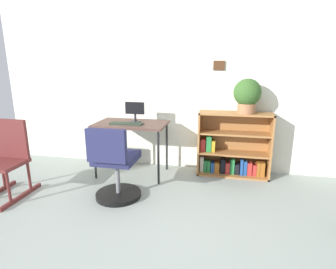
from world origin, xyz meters
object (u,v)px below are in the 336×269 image
at_px(monitor, 135,111).
at_px(rocking_chair, 8,158).
at_px(potted_plant_on_shelf, 247,95).
at_px(desk, 131,127).
at_px(bookshelf_low, 232,148).
at_px(keyboard, 126,124).
at_px(office_chair, 115,168).

distance_m(monitor, rocking_chair, 1.60).
distance_m(rocking_chair, potted_plant_on_shelf, 2.97).
bearing_deg(desk, bookshelf_low, 11.65).
relative_size(monitor, bookshelf_low, 0.28).
bearing_deg(rocking_chair, potted_plant_on_shelf, 22.29).
bearing_deg(monitor, rocking_chair, -142.89).
bearing_deg(potted_plant_on_shelf, rocking_chair, -157.71).
distance_m(desk, rocking_chair, 1.49).
height_order(keyboard, office_chair, office_chair).
height_order(monitor, bookshelf_low, monitor).
distance_m(office_chair, bookshelf_low, 1.64).
relative_size(keyboard, office_chair, 0.50).
relative_size(desk, office_chair, 1.10).
bearing_deg(desk, office_chair, -85.33).
height_order(keyboard, rocking_chair, rocking_chair).
distance_m(monitor, office_chair, 0.95).
xyz_separation_m(keyboard, rocking_chair, (-1.16, -0.77, -0.29)).
height_order(monitor, potted_plant_on_shelf, potted_plant_on_shelf).
xyz_separation_m(desk, bookshelf_low, (1.34, 0.28, -0.29)).
xyz_separation_m(rocking_chair, bookshelf_low, (2.54, 1.15, -0.07)).
bearing_deg(desk, rocking_chair, -143.75).
distance_m(keyboard, rocking_chair, 1.42).
height_order(desk, monitor, monitor).
height_order(keyboard, potted_plant_on_shelf, potted_plant_on_shelf).
xyz_separation_m(rocking_chair, potted_plant_on_shelf, (2.68, 1.10, 0.67)).
bearing_deg(desk, keyboard, -107.38).
relative_size(office_chair, rocking_chair, 0.98).
bearing_deg(monitor, potted_plant_on_shelf, 6.57).
bearing_deg(monitor, desk, -124.14).
height_order(desk, keyboard, keyboard).
bearing_deg(potted_plant_on_shelf, bookshelf_low, 159.15).
xyz_separation_m(desk, rocking_chair, (-1.19, -0.87, -0.22)).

